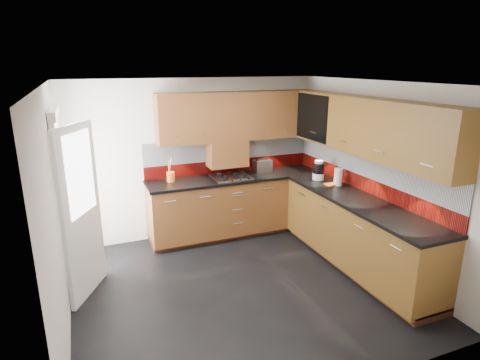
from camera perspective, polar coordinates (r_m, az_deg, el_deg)
name	(u,v)px	position (r m, az deg, el deg)	size (l,w,h in m)	color
room	(240,167)	(4.43, -0.03, 1.88)	(4.00, 3.80, 2.64)	black
base_cabinets	(290,220)	(5.82, 7.12, -5.66)	(2.70, 3.20, 0.95)	brown
countertop	(291,188)	(5.64, 7.24, -1.18)	(2.72, 3.22, 0.04)	black
backsplash	(298,163)	(5.86, 8.18, 2.38)	(2.70, 3.20, 0.54)	#6A0B09
upper_cabinets	(302,121)	(5.59, 8.78, 8.26)	(2.50, 3.20, 0.72)	brown
extractor_hood	(227,153)	(6.13, -1.85, 3.82)	(0.60, 0.33, 0.40)	brown
glass_cabinet	(320,115)	(6.08, 11.36, 9.03)	(0.32, 0.80, 0.66)	black
back_door	(71,206)	(4.99, -22.86, -3.38)	(0.42, 1.19, 2.04)	white
gas_hob	(231,176)	(6.05, -1.28, 0.50)	(0.56, 0.49, 0.04)	silver
utensil_pot	(171,175)	(5.91, -9.85, 0.66)	(0.11, 0.11, 0.41)	orange
toaster	(262,166)	(6.36, 3.18, 2.02)	(0.29, 0.19, 0.20)	silver
food_processor	(318,171)	(6.04, 11.10, 1.29)	(0.17, 0.17, 0.29)	white
paper_towel	(338,177)	(5.81, 13.79, 0.43)	(0.12, 0.12, 0.24)	white
orange_cloth	(331,185)	(5.82, 12.81, -0.64)	(0.16, 0.13, 0.02)	orange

